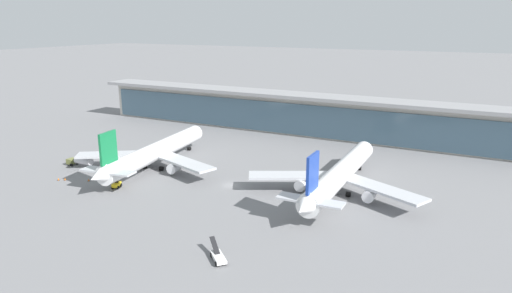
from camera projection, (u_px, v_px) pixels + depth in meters
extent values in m
plane|color=slate|center=(231.00, 185.00, 118.45)|extent=(1200.00, 1200.00, 0.00)
cylinder|color=white|center=(157.00, 151.00, 132.00)|extent=(11.12, 47.59, 4.99)
cone|color=white|center=(198.00, 132.00, 155.28)|extent=(5.44, 5.09, 4.89)
cone|color=white|center=(99.00, 176.00, 108.82)|extent=(5.17, 6.03, 4.49)
cube|color=black|center=(194.00, 131.00, 152.46)|extent=(3.98, 2.54, 0.60)
cube|color=#B7BABF|center=(116.00, 154.00, 131.86)|extent=(20.99, 16.47, 0.60)
cube|color=#B7BABF|center=(183.00, 162.00, 124.72)|extent=(22.15, 12.06, 0.60)
cylinder|color=silver|center=(123.00, 162.00, 130.99)|extent=(3.20, 3.94, 2.75)
cylinder|color=silver|center=(174.00, 168.00, 125.57)|extent=(3.20, 3.94, 2.75)
cube|color=#14703D|center=(108.00, 148.00, 111.22)|extent=(1.38, 6.05, 7.75)
cube|color=#B7BABF|center=(108.00, 171.00, 111.90)|extent=(14.15, 5.55, 0.43)
cylinder|color=black|center=(144.00, 166.00, 131.65)|extent=(1.18, 1.33, 1.21)
cylinder|color=black|center=(161.00, 169.00, 129.82)|extent=(1.18, 1.33, 1.21)
cylinder|color=black|center=(189.00, 149.00, 150.25)|extent=(1.18, 1.33, 1.21)
cylinder|color=white|center=(341.00, 173.00, 112.76)|extent=(6.20, 47.45, 4.99)
cone|color=white|center=(366.00, 148.00, 135.01)|extent=(5.01, 4.62, 4.89)
cone|color=white|center=(304.00, 208.00, 90.59)|extent=(4.63, 5.60, 4.49)
cube|color=black|center=(364.00, 148.00, 132.31)|extent=(3.80, 2.16, 0.60)
cube|color=#B7BABF|center=(293.00, 175.00, 113.79)|extent=(21.63, 14.81, 0.60)
cube|color=#B7BABF|center=(382.00, 189.00, 104.64)|extent=(21.86, 13.95, 0.60)
cylinder|color=silver|center=(302.00, 184.00, 112.71)|extent=(2.85, 3.68, 2.75)
cylinder|color=silver|center=(369.00, 195.00, 105.75)|extent=(2.85, 3.68, 2.75)
cube|color=#193899|center=(313.00, 173.00, 92.82)|extent=(0.76, 6.04, 7.75)
cube|color=#B7BABF|center=(310.00, 200.00, 93.54)|extent=(13.86, 4.14, 0.43)
cylinder|color=black|center=(326.00, 191.00, 112.77)|extent=(1.06, 1.23, 1.21)
cylinder|color=black|center=(348.00, 194.00, 110.42)|extent=(1.06, 1.23, 1.21)
cylinder|color=black|center=(359.00, 168.00, 130.25)|extent=(1.06, 1.23, 1.21)
cube|color=silver|center=(218.00, 257.00, 80.72)|extent=(4.75, 4.57, 0.60)
cube|color=black|center=(215.00, 245.00, 82.64)|extent=(3.52, 3.34, 1.72)
cylinder|color=black|center=(211.00, 255.00, 82.05)|extent=(0.85, 0.81, 0.90)
cylinder|color=black|center=(220.00, 253.00, 82.60)|extent=(0.85, 0.81, 0.90)
cylinder|color=black|center=(216.00, 264.00, 79.00)|extent=(0.85, 0.81, 0.90)
cylinder|color=black|center=(226.00, 262.00, 79.55)|extent=(0.85, 0.81, 0.90)
cube|color=yellow|center=(117.00, 184.00, 116.29)|extent=(2.41, 3.15, 0.90)
cube|color=black|center=(117.00, 181.00, 116.37)|extent=(0.91, 0.91, 0.70)
cylinder|color=black|center=(118.00, 188.00, 115.39)|extent=(0.59, 0.94, 0.90)
cylinder|color=black|center=(112.00, 187.00, 115.54)|extent=(0.59, 0.94, 0.90)
cylinder|color=black|center=(121.00, 185.00, 117.27)|extent=(0.59, 0.94, 0.90)
cylinder|color=black|center=(115.00, 185.00, 117.42)|extent=(0.59, 0.94, 0.90)
cube|color=olive|center=(72.00, 161.00, 134.72)|extent=(2.07, 2.46, 1.50)
cylinder|color=silver|center=(84.00, 161.00, 132.51)|extent=(5.66, 2.26, 2.10)
cylinder|color=black|center=(71.00, 165.00, 133.56)|extent=(0.91, 0.31, 0.90)
cylinder|color=black|center=(77.00, 163.00, 135.47)|extent=(0.91, 0.31, 0.90)
cylinder|color=black|center=(86.00, 168.00, 131.14)|extent=(0.91, 0.31, 0.90)
cylinder|color=black|center=(92.00, 165.00, 133.06)|extent=(0.91, 0.31, 0.90)
cube|color=beige|center=(315.00, 117.00, 167.94)|extent=(180.00, 8.00, 14.00)
cube|color=slate|center=(311.00, 121.00, 164.44)|extent=(176.40, 0.50, 11.20)
cube|color=gray|center=(314.00, 97.00, 164.25)|extent=(183.60, 12.80, 1.20)
cone|color=orange|center=(58.00, 179.00, 121.96)|extent=(0.44, 0.44, 0.70)
cube|color=black|center=(59.00, 180.00, 122.04)|extent=(0.62, 0.62, 0.04)
cone|color=orange|center=(108.00, 183.00, 118.60)|extent=(0.44, 0.44, 0.70)
cube|color=black|center=(108.00, 185.00, 118.69)|extent=(0.62, 0.62, 0.04)
cone|color=orange|center=(65.00, 179.00, 122.04)|extent=(0.44, 0.44, 0.70)
cube|color=black|center=(65.00, 180.00, 122.13)|extent=(0.62, 0.62, 0.04)
cone|color=orange|center=(89.00, 180.00, 121.31)|extent=(0.44, 0.44, 0.70)
cube|color=black|center=(89.00, 181.00, 121.40)|extent=(0.62, 0.62, 0.04)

